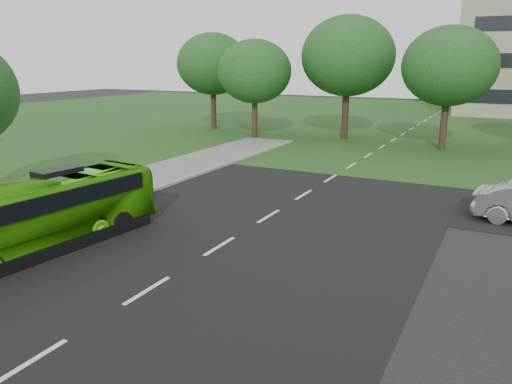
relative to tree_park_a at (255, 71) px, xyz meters
The scene contains 7 objects.
ground 28.50m from the tree_park_a, 66.99° to the right, with size 160.00×160.00×0.00m, color black.
street_surfaces 12.29m from the tree_park_a, 15.74° to the right, with size 120.00×120.00×0.15m.
tree_park_a is the anchor object (origin of this frame).
tree_park_b 7.78m from the tree_park_a, 24.90° to the left, with size 7.71×7.71×10.11m.
tree_park_c 15.22m from the tree_park_a, ahead, with size 6.74×6.74×8.95m.
tree_park_f 7.18m from the tree_park_a, 151.33° to the left, with size 6.79×6.79×9.06m.
bus 27.70m from the tree_park_a, 78.44° to the right, with size 2.15×9.17×2.56m, color #42B50E.
Camera 1 is at (8.85, -12.28, 6.43)m, focal length 35.00 mm.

